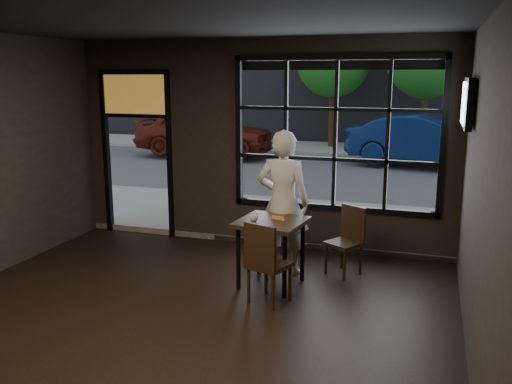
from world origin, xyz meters
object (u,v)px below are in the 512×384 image
(cafe_table, at_px, (271,253))
(navy_car, at_px, (425,140))
(man, at_px, (283,202))
(chair_near, at_px, (270,262))

(cafe_table, xyz_separation_m, navy_car, (1.68, 9.97, 0.39))
(cafe_table, distance_m, man, 0.75)
(cafe_table, distance_m, navy_car, 10.12)
(chair_near, bearing_deg, man, -64.47)
(man, relative_size, navy_car, 0.45)
(man, distance_m, navy_car, 9.60)
(cafe_table, height_order, chair_near, chair_near)
(chair_near, xyz_separation_m, navy_car, (1.55, 10.50, 0.32))
(chair_near, height_order, man, man)
(chair_near, height_order, navy_car, navy_car)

